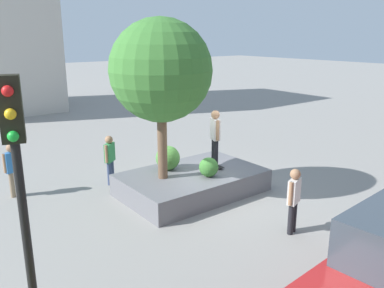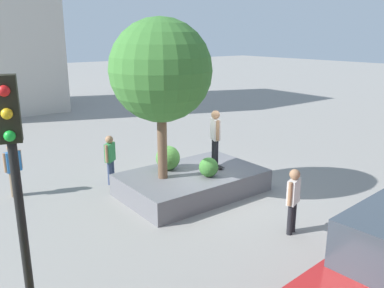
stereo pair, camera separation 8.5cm
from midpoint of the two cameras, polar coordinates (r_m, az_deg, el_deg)
The scene contains 11 objects.
ground_plane at distance 12.68m, azimuth 1.86°, elevation -6.63°, with size 120.00×120.00×0.00m, color gray.
planter_ledge at distance 12.39m, azimuth -0.20°, elevation -5.51°, with size 4.25×2.72×0.67m, color slate.
plaza_tree at distance 11.17m, azimuth -4.71°, elevation 10.39°, with size 2.87×2.87×4.57m.
boxwood_shrub at distance 12.43m, azimuth -3.68°, elevation -1.99°, with size 0.76×0.76×0.76m, color #4C8C3D.
hedge_clump at distance 11.84m, azimuth 2.19°, elevation -3.33°, with size 0.58×0.58×0.58m, color #3D7A33.
skateboard at distance 12.76m, azimuth 3.07°, elevation -3.03°, with size 0.30×0.82×0.07m.
skateboarder at distance 12.47m, azimuth 3.14°, elevation 1.47°, with size 0.37×0.56×1.76m.
traffic_light_corner at distance 5.71m, azimuth -23.89°, elevation -4.62°, with size 0.34×0.37×4.28m.
bystander_watching at distance 10.04m, azimuth 14.13°, elevation -7.30°, with size 0.54×0.32×1.67m.
pedestrian_crossing at distance 13.18m, azimuth -11.87°, elevation -1.75°, with size 0.46×0.41×1.63m.
passerby_with_bag at distance 13.07m, azimuth -24.44°, elevation -2.93°, with size 0.55×0.29×1.65m.
Camera 1 is at (7.53, 9.03, 4.76)m, focal length 37.25 mm.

